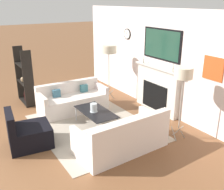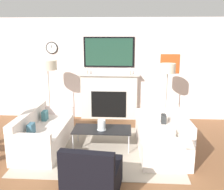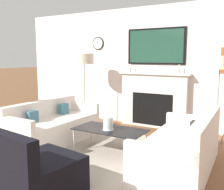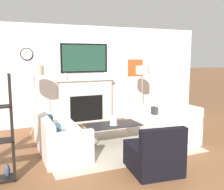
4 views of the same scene
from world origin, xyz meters
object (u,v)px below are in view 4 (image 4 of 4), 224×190
object	(u,v)px
coffee_table	(113,125)
hurricane_candle	(114,121)
floor_lamp_left	(34,71)
couch_right	(161,124)
armchair	(154,156)
couch_left	(58,137)
floor_lamp_right	(142,71)

from	to	relation	value
coffee_table	hurricane_candle	size ratio (longest dim) A/B	5.72
floor_lamp_left	couch_right	bearing A→B (deg)	-26.44
armchair	hurricane_candle	xyz separation A→B (m)	(-0.03, 1.57, 0.22)
couch_left	couch_right	bearing A→B (deg)	0.04
couch_left	armchair	size ratio (longest dim) A/B	1.99
couch_left	floor_lamp_right	size ratio (longest dim) A/B	1.13
armchair	couch_left	bearing A→B (deg)	128.41
couch_right	coffee_table	world-z (taller)	couch_right
coffee_table	hurricane_candle	bearing A→B (deg)	-91.32
armchair	floor_lamp_left	xyz separation A→B (m)	(-1.47, 2.88, 1.25)
armchair	coffee_table	bearing A→B (deg)	90.87
coffee_table	floor_lamp_right	bearing A→B (deg)	40.93
armchair	floor_lamp_left	size ratio (longest dim) A/B	0.55
hurricane_candle	coffee_table	bearing A→B (deg)	88.68
couch_left	armchair	bearing A→B (deg)	-51.59
armchair	floor_lamp_right	size ratio (longest dim) A/B	0.57
hurricane_candle	floor_lamp_left	xyz separation A→B (m)	(-1.45, 1.31, 1.03)
hurricane_candle	couch_right	bearing A→B (deg)	-0.81
couch_left	armchair	distance (m)	1.98
couch_left	floor_lamp_right	bearing A→B (deg)	26.54
couch_left	hurricane_candle	distance (m)	1.22
armchair	coffee_table	xyz separation A→B (m)	(-0.02, 1.62, 0.11)
floor_lamp_left	coffee_table	bearing A→B (deg)	-41.09
armchair	coffee_table	distance (m)	1.62
couch_left	floor_lamp_left	xyz separation A→B (m)	(-0.24, 1.33, 1.24)
couch_left	coffee_table	size ratio (longest dim) A/B	1.54
hurricane_candle	floor_lamp_right	distance (m)	2.19
couch_left	coffee_table	distance (m)	1.21
armchair	floor_lamp_left	world-z (taller)	floor_lamp_left
couch_right	floor_lamp_right	world-z (taller)	floor_lamp_right
couch_left	floor_lamp_right	world-z (taller)	floor_lamp_right
armchair	couch_right	bearing A→B (deg)	52.34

